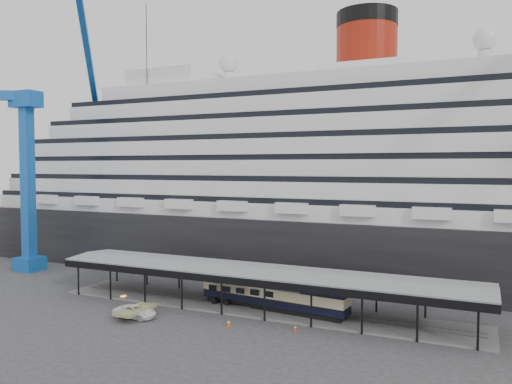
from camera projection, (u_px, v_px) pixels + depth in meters
ground at (239, 320)px, 59.47m from camera, size 200.00×200.00×0.00m
cruise_ship at (320, 166)px, 87.59m from camera, size 130.00×30.00×43.90m
platform_canopy at (257, 291)px, 63.89m from camera, size 56.00×9.18×5.30m
crane_blue at (34, 157)px, 86.69m from camera, size 22.63×19.19×47.60m
port_truck at (135, 311)px, 60.29m from camera, size 5.38×2.51×1.49m
pullman_carriage at (273, 292)px, 62.96m from camera, size 20.07×4.91×19.54m
traffic_cone_left at (228, 323)px, 56.99m from camera, size 0.49×0.49×0.79m
traffic_cone_mid at (229, 323)px, 57.07m from camera, size 0.46×0.46×0.78m
traffic_cone_right at (295, 328)px, 55.45m from camera, size 0.43×0.43×0.66m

